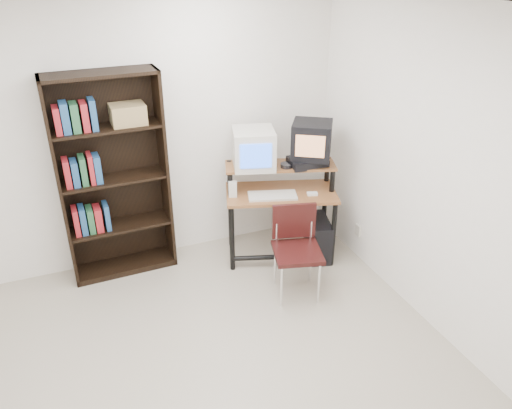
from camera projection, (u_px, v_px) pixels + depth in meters
name	position (u px, v px, depth m)	size (l,w,h in m)	color
floor	(207.00, 391.00, 3.65)	(4.00, 4.00, 0.01)	#BAAF9A
ceiling	(183.00, 13.00, 2.46)	(4.00, 4.00, 0.01)	white
back_wall	(138.00, 137.00, 4.70)	(4.00, 0.01, 2.60)	white
right_wall	(456.00, 186.00, 3.73)	(0.01, 4.00, 2.60)	white
computer_desk	(281.00, 196.00, 4.98)	(1.20, 0.85, 0.98)	brown
crt_monitor	(254.00, 149.00, 4.82)	(0.49, 0.49, 0.37)	beige
vcr	(307.00, 162.00, 4.91)	(0.36, 0.26, 0.08)	black
crt_tv	(312.00, 140.00, 4.85)	(0.51, 0.50, 0.35)	black
cd_spindle	(287.00, 166.00, 4.86)	(0.12, 0.12, 0.05)	#26262B
keyboard	(272.00, 196.00, 4.84)	(0.47, 0.21, 0.04)	beige
mousepad	(312.00, 196.00, 4.88)	(0.22, 0.18, 0.01)	black
mouse	(312.00, 194.00, 4.87)	(0.10, 0.06, 0.03)	white
desk_speaker	(233.00, 190.00, 4.82)	(0.08, 0.07, 0.17)	beige
pc_tower	(318.00, 238.00, 5.17)	(0.20, 0.45, 0.42)	black
school_chair	(296.00, 242.00, 4.51)	(0.51, 0.51, 0.84)	black
bookshelf	(112.00, 176.00, 4.63)	(0.99, 0.35, 1.97)	black
wall_outlet	(358.00, 230.00, 5.13)	(0.02, 0.08, 0.12)	beige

